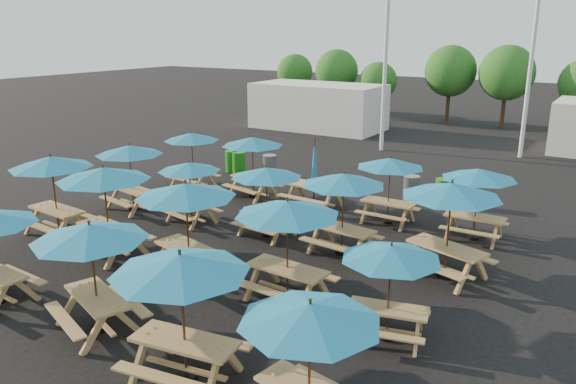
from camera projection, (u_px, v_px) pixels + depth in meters
The scene contains 32 objects.
ground at pixel (262, 239), 16.89m from camera, with size 120.00×120.00×0.00m, color black.
picnic_unit_1 at pixel (51, 166), 16.68m from camera, with size 2.63×2.63×2.47m.
picnic_unit_2 at pixel (129, 153), 19.06m from camera, with size 2.65×2.65×2.31m.
picnic_unit_3 at pixel (192, 139), 21.96m from camera, with size 2.36×2.36×2.20m.
picnic_unit_5 at pixel (104, 178), 15.06m from camera, with size 2.81×2.81×2.55m.
picnic_unit_6 at pixel (189, 170), 17.84m from camera, with size 2.37×2.37×2.03m.
picnic_unit_7 at pixel (253, 144), 20.54m from camera, with size 2.71×2.71×2.30m.
picnic_unit_8 at pixel (90, 238), 11.21m from camera, with size 2.97×2.97×2.37m.
picnic_unit_9 at pixel (186, 195), 13.63m from camera, with size 2.97×2.97×2.52m.
picnic_unit_10 at pixel (266, 176), 16.62m from camera, with size 2.34×2.34×2.17m.
picnic_unit_11 at pixel (314, 179), 19.54m from camera, with size 2.10×1.86×2.54m.
picnic_unit_12 at pixel (180, 270), 9.50m from camera, with size 2.75×2.75×2.46m.
picnic_unit_13 at pixel (287, 213), 12.51m from camera, with size 2.52×2.52×2.43m.
picnic_unit_14 at pixel (344, 183), 15.21m from camera, with size 2.56×2.56×2.35m.
picnic_unit_15 at pixel (390, 166), 17.75m from camera, with size 2.18×2.18×2.18m.
picnic_unit_16 at pixel (310, 319), 8.28m from camera, with size 2.57×2.57×2.24m.
picnic_unit_17 at pixel (391, 257), 10.97m from camera, with size 2.42×2.42×2.05m.
picnic_unit_18 at pixel (451, 195), 13.69m from camera, with size 3.08×3.08×2.51m.
picnic_unit_19 at pixel (479, 177), 16.33m from camera, with size 2.18×2.18×2.20m.
waste_bin_0 at pixel (232, 161), 24.74m from camera, with size 0.58×0.58×0.94m, color #1C7E16.
waste_bin_1 at pixel (239, 163), 24.48m from camera, with size 0.58×0.58×0.94m, color #1C7E16.
waste_bin_2 at pixel (270, 166), 23.89m from camera, with size 0.58×0.58×0.94m, color gray.
waste_bin_3 at pixel (411, 188), 20.51m from camera, with size 0.58×0.58×0.94m, color gray.
waste_bin_4 at pixel (443, 192), 20.10m from camera, with size 0.58×0.58×0.94m, color #1C7E16.
mast_0 at pixel (387, 31), 27.65m from camera, with size 0.20×0.20×12.00m, color silver.
mast_1 at pixel (535, 31), 26.00m from camera, with size 0.20×0.20×12.00m, color silver.
event_tent_0 at pixel (318, 106), 35.23m from camera, with size 8.00×4.00×2.80m, color silver.
tree_0 at pixel (295, 72), 43.82m from camera, with size 2.80×2.80×4.24m.
tree_1 at pixel (337, 71), 40.44m from camera, with size 3.11×3.11×4.72m.
tree_2 at pixel (378, 81), 38.69m from camera, with size 2.59×2.59×3.93m.
tree_3 at pixel (450, 71), 37.00m from camera, with size 3.36×3.36×5.09m.
tree_4 at pixel (507, 73), 34.76m from camera, with size 3.41×3.41×5.17m.
Camera 1 is at (9.00, -13.03, 6.08)m, focal length 35.00 mm.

